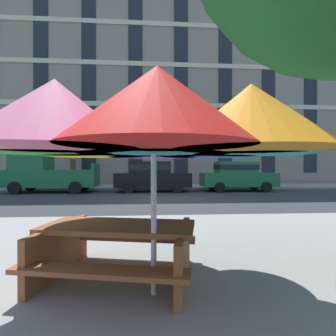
{
  "coord_description": "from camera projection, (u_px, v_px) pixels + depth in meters",
  "views": [
    {
      "loc": [
        -0.8,
        -11.77,
        1.47
      ],
      "look_at": [
        0.33,
        3.2,
        1.4
      ],
      "focal_mm": 28.01,
      "sensor_mm": 36.0,
      "label": 1
    }
  ],
  "objects": [
    {
      "name": "ground_plane",
      "position": [
        166.0,
        199.0,
        11.8
      ],
      "size": [
        120.0,
        120.0,
        0.0
      ],
      "primitive_type": "plane",
      "color": "#2D3033"
    },
    {
      "name": "sidewalk_near_patio",
      "position": [
        223.0,
        297.0,
        2.83
      ],
      "size": [
        56.0,
        9.0,
        0.12
      ],
      "primitive_type": "cube",
      "color": "gray",
      "rests_on": "ground"
    },
    {
      "name": "sidewalk_far",
      "position": [
        160.0,
        187.0,
        18.58
      ],
      "size": [
        56.0,
        3.6,
        0.12
      ],
      "primitive_type": "cube",
      "color": "gray",
      "rests_on": "ground"
    },
    {
      "name": "apartment_building",
      "position": [
        156.0,
        87.0,
        26.7
      ],
      "size": [
        36.04,
        12.08,
        19.2
      ],
      "color": "gray",
      "rests_on": "ground"
    },
    {
      "name": "pickup_green",
      "position": [
        47.0,
        175.0,
        14.99
      ],
      "size": [
        5.1,
        2.12,
        2.2
      ],
      "color": "#195933",
      "rests_on": "ground"
    },
    {
      "name": "sedan_black",
      "position": [
        152.0,
        176.0,
        15.45
      ],
      "size": [
        4.4,
        1.98,
        1.78
      ],
      "color": "black",
      "rests_on": "ground"
    },
    {
      "name": "sedan_green",
      "position": [
        237.0,
        175.0,
        15.83
      ],
      "size": [
        4.4,
        1.98,
        1.78
      ],
      "color": "#195933",
      "rests_on": "ground"
    },
    {
      "name": "street_tree_left",
      "position": [
        75.0,
        144.0,
        17.81
      ],
      "size": [
        2.22,
        2.11,
        4.2
      ],
      "color": "brown",
      "rests_on": "ground"
    },
    {
      "name": "patio_umbrella",
      "position": [
        154.0,
        128.0,
        2.76
      ],
      "size": [
        3.41,
        3.41,
        2.21
      ],
      "color": "silver",
      "rests_on": "ground"
    },
    {
      "name": "picnic_table",
      "position": [
        119.0,
        247.0,
        3.18
      ],
      "size": [
        2.07,
        1.86,
        0.77
      ],
      "color": "brown",
      "rests_on": "ground"
    }
  ]
}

